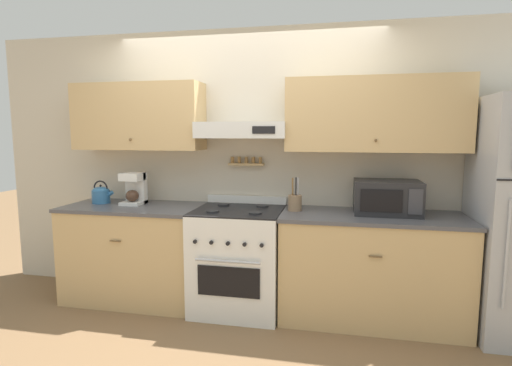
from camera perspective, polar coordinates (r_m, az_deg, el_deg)
The scene contains 9 objects.
ground_plane at distance 3.53m, azimuth -3.79°, elevation -19.49°, with size 16.00×16.00×0.00m, color brown.
wall_back at distance 3.77m, azimuth -0.59°, elevation 4.97°, with size 5.20×0.46×2.55m.
counter_left at distance 4.03m, azimuth -16.85°, elevation -9.41°, with size 1.27×0.69×0.91m.
counter_right at distance 3.59m, azimuth 16.09°, elevation -11.48°, with size 1.52×0.69×0.91m.
stove_range at distance 3.65m, azimuth -2.49°, elevation -10.81°, with size 0.77×0.73×0.99m.
tea_kettle at distance 4.15m, azimuth -21.25°, elevation -1.50°, with size 0.22×0.17×0.22m.
coffee_maker at distance 3.99m, azimuth -16.99°, elevation -0.74°, with size 0.19×0.22×0.30m.
microwave at distance 3.53m, azimuth 18.19°, elevation -1.94°, with size 0.54×0.39×0.28m.
utensil_crock at distance 3.51m, azimuth 5.59°, elevation -2.73°, with size 0.12×0.12×0.29m.
Camera 1 is at (0.85, -3.04, 1.59)m, focal length 28.00 mm.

